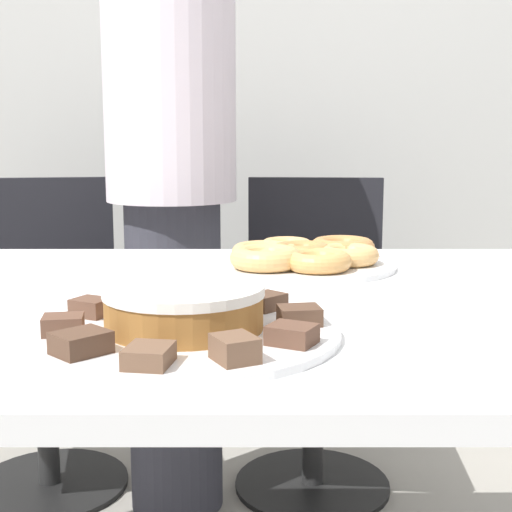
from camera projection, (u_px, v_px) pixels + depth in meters
wall_back at (252, 48)px, 2.53m from camera, size 8.00×0.05×2.60m
table at (247, 355)px, 1.09m from camera, size 1.43×0.93×0.75m
person_standing at (172, 175)px, 1.80m from camera, size 0.33×0.33×1.68m
office_chair_left at (46, 343)px, 2.03m from camera, size 0.51×0.51×0.87m
office_chair_right at (314, 343)px, 2.03m from camera, size 0.47×0.47×0.87m
plate_cake at (185, 333)px, 0.85m from camera, size 0.37×0.37×0.01m
plate_donuts at (302, 265)px, 1.31m from camera, size 0.34×0.34×0.01m
frosted_cake at (185, 307)px, 0.85m from camera, size 0.19×0.19×0.05m
lamington_0 at (82, 343)px, 0.75m from camera, size 0.07×0.07×0.02m
lamington_1 at (149, 356)px, 0.71m from camera, size 0.05×0.06×0.02m
lamington_2 at (235, 348)px, 0.73m from camera, size 0.06×0.06×0.03m
lamington_3 at (292, 334)px, 0.79m from camera, size 0.06×0.06×0.02m
lamington_4 at (300, 315)px, 0.87m from camera, size 0.06×0.05×0.02m
lamington_5 at (267, 301)px, 0.95m from camera, size 0.06×0.06×0.02m
lamington_6 at (210, 295)px, 0.99m from camera, size 0.04×0.05×0.02m
lamington_7 at (147, 295)px, 0.97m from camera, size 0.06×0.06×0.03m
lamington_8 at (92, 307)px, 0.91m from camera, size 0.06×0.06×0.02m
lamington_9 at (64, 325)px, 0.83m from camera, size 0.05×0.05×0.02m
donut_0 at (302, 253)px, 1.31m from camera, size 0.11×0.11×0.04m
donut_1 at (318, 261)px, 1.23m from camera, size 0.12×0.12×0.03m
donut_2 at (348, 255)px, 1.29m from camera, size 0.11×0.11×0.03m
donut_3 at (343, 247)px, 1.37m from camera, size 0.12×0.12×0.04m
donut_4 at (287, 247)px, 1.40m from camera, size 0.10×0.10×0.03m
donut_5 at (266, 252)px, 1.33m from camera, size 0.13×0.13×0.03m
donut_6 at (266, 258)px, 1.25m from camera, size 0.13×0.13×0.04m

